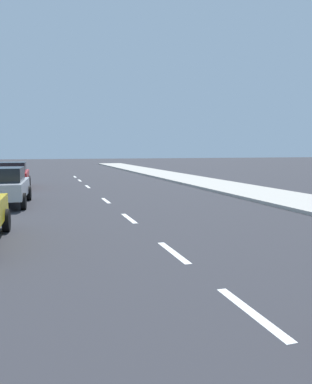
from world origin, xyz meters
name	(u,v)px	position (x,y,z in m)	size (l,w,h in m)	color
ground_plane	(102,198)	(0.00, 20.00, 0.00)	(160.00, 160.00, 0.00)	#2D2D33
sidewalk_strip	(229,187)	(7.93, 22.00, 0.07)	(3.60, 80.00, 0.14)	#B2ADA3
lane_stripe_2	(251,312)	(0.00, 6.82, 0.00)	(0.16, 1.80, 0.01)	white
lane_stripe_3	(173,252)	(0.00, 10.01, 0.00)	(0.16, 1.80, 0.01)	white
lane_stripe_4	(129,218)	(0.00, 14.32, 0.00)	(0.16, 1.80, 0.01)	white
lane_stripe_5	(106,201)	(0.00, 18.87, 0.00)	(0.16, 1.80, 0.01)	white
lane_stripe_6	(88,187)	(0.00, 25.54, 0.00)	(0.16, 1.80, 0.01)	white
lane_stripe_7	(80,180)	(0.00, 30.41, 0.00)	(0.16, 1.80, 0.01)	white
lane_stripe_8	(75,177)	(0.00, 34.41, 0.00)	(0.16, 1.80, 0.01)	white
parked_car_silver	(4,185)	(-4.22, 18.69, 0.84)	(2.02, 4.09, 1.57)	#B7BABF
parked_car_red	(11,174)	(-4.46, 25.79, 0.84)	(2.12, 4.59, 1.57)	red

